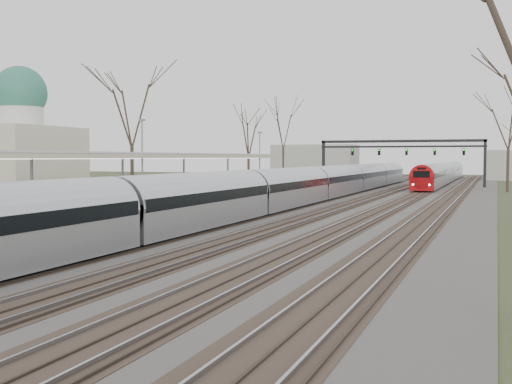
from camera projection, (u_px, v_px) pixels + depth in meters
track_bed at (351, 201)px, 54.81m from camera, size 24.00×160.00×0.22m
platform at (152, 208)px, 41.71m from camera, size 3.50×69.00×1.00m
canopy at (113, 155)px, 37.31m from camera, size 4.10×50.00×3.11m
dome_building at (2, 159)px, 46.46m from camera, size 10.00×8.00×10.30m
signal_gantry at (401, 149)px, 82.56m from camera, size 21.00×0.59×6.08m
tree_west_far at (131, 107)px, 53.91m from camera, size 5.50×5.50×11.33m
train_near at (313, 185)px, 53.63m from camera, size 2.62×90.21×3.05m
train_far at (444, 173)px, 95.13m from camera, size 2.62×60.21×3.05m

